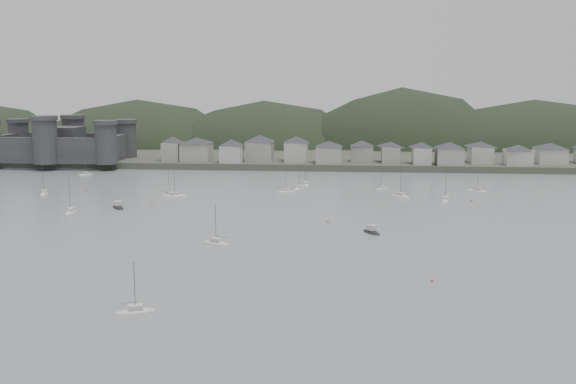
# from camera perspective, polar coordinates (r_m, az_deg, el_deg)

# --- Properties ---
(ground) EXTENTS (900.00, 900.00, 0.00)m
(ground) POSITION_cam_1_polar(r_m,az_deg,el_deg) (133.33, -2.88, -7.76)
(ground) COLOR slate
(ground) RESTS_ON ground
(far_shore_land) EXTENTS (900.00, 250.00, 3.00)m
(far_shore_land) POSITION_cam_1_polar(r_m,az_deg,el_deg) (423.26, 2.65, 4.20)
(far_shore_land) COLOR #383D2D
(far_shore_land) RESTS_ON ground
(forested_ridge) EXTENTS (851.55, 103.94, 102.57)m
(forested_ridge) POSITION_cam_1_polar(r_m,az_deg,el_deg) (399.02, 3.17, 2.04)
(forested_ridge) COLOR black
(forested_ridge) RESTS_ON ground
(castle) EXTENTS (66.00, 43.00, 20.00)m
(castle) POSITION_cam_1_polar(r_m,az_deg,el_deg) (336.82, -19.15, 4.00)
(castle) COLOR #303033
(castle) RESTS_ON far_shore_land
(waterfront_town) EXTENTS (451.48, 28.46, 12.92)m
(waterfront_town) POSITION_cam_1_polar(r_m,az_deg,el_deg) (312.76, 11.08, 3.55)
(waterfront_town) COLOR gray
(waterfront_town) RESTS_ON far_shore_land
(sailboat_lead) EXTENTS (5.60, 8.20, 10.78)m
(sailboat_lead) POSITION_cam_1_polar(r_m,az_deg,el_deg) (248.47, 0.99, 0.29)
(sailboat_lead) COLOR silver
(sailboat_lead) RESTS_ON ground
(moored_fleet) EXTENTS (222.21, 176.99, 12.39)m
(moored_fleet) POSITION_cam_1_polar(r_m,az_deg,el_deg) (200.22, -3.52, -1.92)
(moored_fleet) COLOR silver
(moored_fleet) RESTS_ON ground
(motor_launch_near) EXTENTS (5.93, 7.37, 3.71)m
(motor_launch_near) POSITION_cam_1_polar(r_m,az_deg,el_deg) (176.83, 7.27, -3.45)
(motor_launch_near) COLOR black
(motor_launch_near) RESTS_ON ground
(motor_launch_far) EXTENTS (6.73, 8.15, 3.89)m
(motor_launch_far) POSITION_cam_1_polar(r_m,az_deg,el_deg) (217.47, -14.53, -1.28)
(motor_launch_far) COLOR black
(motor_launch_far) RESTS_ON ground
(mooring_buoys) EXTENTS (143.71, 105.22, 0.70)m
(mooring_buoys) POSITION_cam_1_polar(r_m,az_deg,el_deg) (195.62, -5.02, -2.22)
(mooring_buoys) COLOR #B95B3D
(mooring_buoys) RESTS_ON ground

